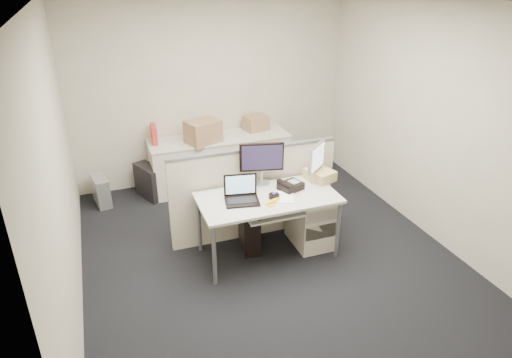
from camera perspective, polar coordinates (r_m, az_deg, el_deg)
name	(u,v)px	position (r m, az deg, el deg)	size (l,w,h in m)	color
floor	(267,254)	(5.28, 1.42, -9.30)	(4.00, 4.50, 0.01)	black
ceiling	(271,0)	(4.35, 1.83, 21.43)	(4.00, 4.50, 0.01)	white
wall_back	(212,90)	(6.69, -5.56, 11.03)	(4.00, 0.02, 2.70)	beige
wall_front	(406,269)	(2.91, 18.23, -10.69)	(4.00, 0.02, 2.70)	beige
wall_left	(57,170)	(4.38, -23.59, 1.01)	(0.02, 4.50, 2.70)	beige
wall_right	(431,121)	(5.65, 20.98, 6.73)	(0.02, 4.50, 2.70)	beige
desk	(268,202)	(4.93, 1.50, -2.89)	(1.50, 0.75, 0.73)	#B2B1A7
keyboard_tray	(274,213)	(4.80, 2.28, -4.32)	(0.62, 0.32, 0.02)	#B2B1A7
drawer_pedestal	(310,218)	(5.34, 6.80, -4.89)	(0.40, 0.55, 0.65)	beige
cubicle_partition	(254,194)	(5.35, -0.24, -1.85)	(2.00, 0.06, 1.10)	beige
back_counter	(220,162)	(6.72, -4.51, 2.19)	(2.00, 0.60, 0.72)	beige
monitor_main	(262,164)	(5.08, 0.70, 1.90)	(0.49, 0.19, 0.49)	black
monitor_small	(316,163)	(5.20, 7.51, 1.95)	(0.36, 0.18, 0.44)	#B7B7BC
laptop	(242,191)	(4.73, -1.77, -1.48)	(0.35, 0.26, 0.26)	black
trackball	(274,196)	(4.86, 2.28, -2.15)	(0.12, 0.12, 0.04)	black
desk_phone	(291,186)	(5.05, 4.36, -0.89)	(0.24, 0.20, 0.08)	black
paper_stack	(284,197)	(4.88, 3.49, -2.29)	(0.21, 0.27, 0.01)	white
sticky_pad	(270,204)	(4.73, 1.74, -3.20)	(0.09, 0.09, 0.01)	yellow
travel_mug	(252,183)	(5.02, -0.46, -0.54)	(0.07, 0.07, 0.15)	black
banana	(273,201)	(4.77, 2.17, -2.77)	(0.20, 0.05, 0.04)	yellow
cellphone	(249,190)	(5.02, -0.91, -1.42)	(0.06, 0.11, 0.01)	black
manila_folders	(320,175)	(5.31, 7.99, 0.54)	(0.25, 0.32, 0.12)	#D7BB72
keyboard	(268,211)	(4.81, 1.55, -3.96)	(0.42, 0.15, 0.02)	black
pc_tower_desk	(249,231)	(5.27, -0.88, -6.46)	(0.19, 0.47, 0.44)	black
pc_tower_spare_dark	(149,182)	(6.54, -13.20, -0.32)	(0.20, 0.50, 0.47)	black
pc_tower_spare_silver	(101,190)	(6.55, -18.80, -1.37)	(0.17, 0.43, 0.40)	#B7B7BC
cardboard_box_left	(203,132)	(6.36, -6.62, 5.83)	(0.44, 0.33, 0.33)	#936C4B
cardboard_box_right	(256,124)	(6.82, -0.04, 6.95)	(0.33, 0.26, 0.24)	#936C4B
red_binder	(154,135)	(6.47, -12.62, 5.42)	(0.07, 0.29, 0.27)	red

